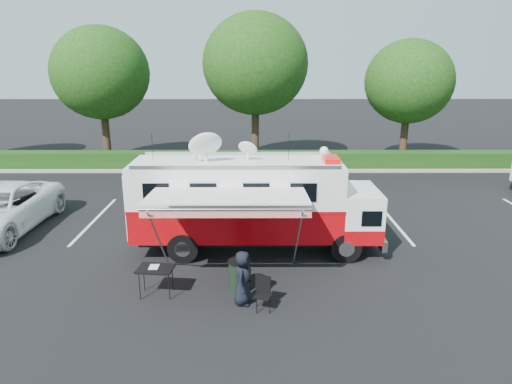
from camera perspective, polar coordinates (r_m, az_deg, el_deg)
ground_plane at (r=15.67m, az=0.01°, el=-7.20°), size 120.00×120.00×0.00m
back_border at (r=27.32m, az=2.38°, el=13.71°), size 60.00×6.14×8.87m
stall_lines at (r=18.47m, az=-1.58°, el=-3.46°), size 24.12×5.50×0.01m
command_truck at (r=15.08m, az=-0.26°, el=-1.34°), size 8.17×2.25×3.93m
awning at (r=12.62m, az=-3.61°, el=-0.93°), size 4.46×2.33×2.70m
white_suv at (r=19.74m, az=-29.24°, el=-4.31°), size 2.98×6.19×1.70m
person at (r=12.50m, az=-1.63°, el=-13.72°), size 0.61×0.81×1.49m
folding_table at (r=12.83m, az=-12.46°, el=-9.42°), size 1.03×0.78×0.82m
folding_chair at (r=12.04m, az=0.89°, el=-12.16°), size 0.53×0.56×0.88m
trash_bin at (r=12.89m, az=-2.14°, el=-10.41°), size 0.61×0.61×0.92m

